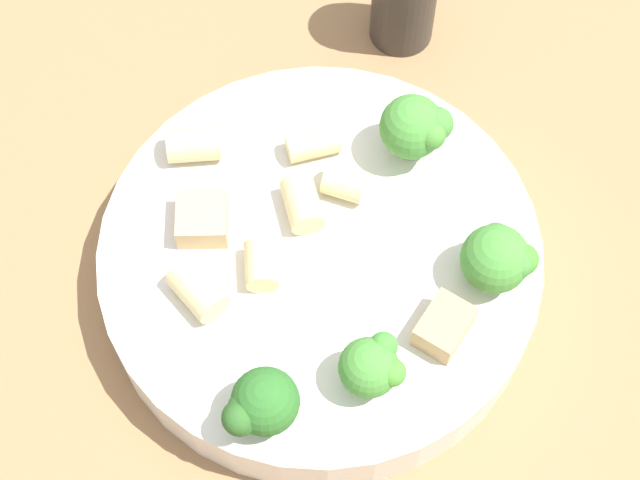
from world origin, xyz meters
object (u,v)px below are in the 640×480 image
(pasta_bowl, at_px, (320,262))
(rigatoni_0, at_px, (194,144))
(chicken_chunk_1, at_px, (444,326))
(rigatoni_5, at_px, (302,204))
(rigatoni_4, at_px, (198,290))
(chicken_chunk_0, at_px, (202,219))
(rigatoni_2, at_px, (339,181))
(rigatoni_1, at_px, (262,265))
(broccoli_floret_2, at_px, (260,405))
(rigatoni_3, at_px, (313,144))
(broccoli_floret_0, at_px, (499,258))
(broccoli_floret_3, at_px, (416,128))
(broccoli_floret_1, at_px, (373,366))

(pasta_bowl, height_order, rigatoni_0, rigatoni_0)
(chicken_chunk_1, bearing_deg, pasta_bowl, -106.72)
(rigatoni_0, bearing_deg, rigatoni_5, 78.83)
(rigatoni_4, height_order, chicken_chunk_0, rigatoni_4)
(rigatoni_0, bearing_deg, rigatoni_2, 94.61)
(pasta_bowl, bearing_deg, rigatoni_1, -45.44)
(broccoli_floret_2, bearing_deg, rigatoni_3, -168.58)
(rigatoni_2, relative_size, rigatoni_4, 0.75)
(broccoli_floret_0, distance_m, rigatoni_3, 0.11)
(rigatoni_5, xyz_separation_m, chicken_chunk_0, (0.02, -0.04, -0.00))
(rigatoni_3, bearing_deg, chicken_chunk_0, -30.93)
(rigatoni_2, height_order, rigatoni_3, rigatoni_2)
(rigatoni_0, xyz_separation_m, chicken_chunk_1, (0.05, 0.15, -0.00))
(rigatoni_2, bearing_deg, broccoli_floret_0, 77.69)
(rigatoni_2, distance_m, rigatoni_3, 0.03)
(broccoli_floret_3, distance_m, rigatoni_5, 0.07)
(rigatoni_2, bearing_deg, chicken_chunk_0, -52.05)
(broccoli_floret_3, height_order, chicken_chunk_0, broccoli_floret_3)
(broccoli_floret_3, height_order, rigatoni_1, broccoli_floret_3)
(broccoli_floret_0, bearing_deg, broccoli_floret_1, -27.79)
(pasta_bowl, height_order, rigatoni_2, rigatoni_2)
(broccoli_floret_3, bearing_deg, rigatoni_4, -31.70)
(rigatoni_1, bearing_deg, broccoli_floret_0, 109.62)
(rigatoni_5, relative_size, chicken_chunk_1, 0.98)
(broccoli_floret_3, xyz_separation_m, rigatoni_0, (0.04, -0.11, -0.02))
(rigatoni_3, height_order, chicken_chunk_0, same)
(broccoli_floret_3, xyz_separation_m, rigatoni_4, (0.11, -0.07, -0.02))
(rigatoni_1, bearing_deg, rigatoni_2, 161.86)
(rigatoni_2, bearing_deg, rigatoni_4, -27.51)
(rigatoni_4, relative_size, rigatoni_5, 1.06)
(broccoli_floret_2, height_order, chicken_chunk_1, broccoli_floret_2)
(broccoli_floret_3, relative_size, rigatoni_5, 1.54)
(rigatoni_0, bearing_deg, broccoli_floret_2, 35.50)
(broccoli_floret_0, height_order, rigatoni_4, broccoli_floret_0)
(broccoli_floret_1, height_order, broccoli_floret_3, broccoli_floret_3)
(broccoli_floret_3, bearing_deg, broccoli_floret_2, -7.00)
(pasta_bowl, height_order, rigatoni_3, rigatoni_3)
(rigatoni_2, relative_size, rigatoni_3, 0.77)
(rigatoni_0, distance_m, rigatoni_4, 0.08)
(pasta_bowl, bearing_deg, chicken_chunk_0, -82.12)
(rigatoni_0, xyz_separation_m, rigatoni_3, (-0.02, 0.06, -0.00))
(broccoli_floret_0, xyz_separation_m, chicken_chunk_1, (0.04, -0.01, -0.01))
(chicken_chunk_0, bearing_deg, broccoli_floret_0, 99.65)
(chicken_chunk_0, bearing_deg, rigatoni_1, 70.01)
(broccoli_floret_1, height_order, chicken_chunk_0, broccoli_floret_1)
(broccoli_floret_1, relative_size, broccoli_floret_2, 0.90)
(rigatoni_3, relative_size, rigatoni_4, 0.97)
(rigatoni_0, xyz_separation_m, rigatoni_4, (0.07, 0.03, 0.00))
(rigatoni_0, xyz_separation_m, chicken_chunk_0, (0.04, 0.02, -0.00))
(broccoli_floret_1, relative_size, broccoli_floret_3, 0.79)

